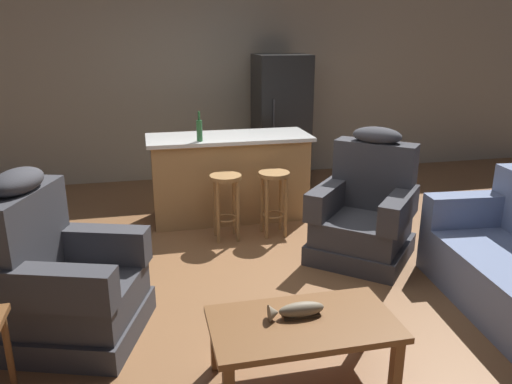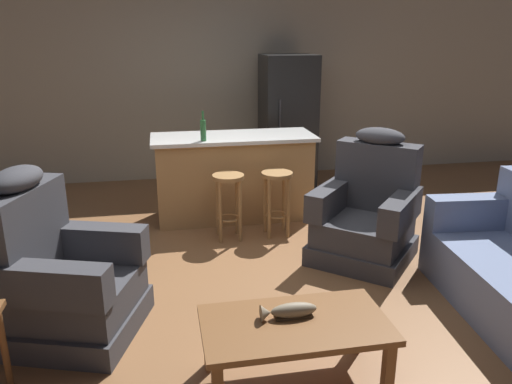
# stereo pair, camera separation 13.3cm
# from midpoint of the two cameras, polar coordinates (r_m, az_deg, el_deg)

# --- Properties ---
(ground_plane) EXTENTS (12.00, 12.00, 0.00)m
(ground_plane) POSITION_cam_midpoint_polar(r_m,az_deg,el_deg) (4.58, 0.87, -8.58)
(ground_plane) COLOR brown
(back_wall) EXTENTS (12.00, 0.05, 2.60)m
(back_wall) POSITION_cam_midpoint_polar(r_m,az_deg,el_deg) (7.23, -4.23, 11.89)
(back_wall) COLOR #A89E89
(back_wall) RESTS_ON ground_plane
(coffee_table) EXTENTS (1.10, 0.60, 0.42)m
(coffee_table) POSITION_cam_midpoint_polar(r_m,az_deg,el_deg) (3.06, 5.77, -15.43)
(coffee_table) COLOR brown
(coffee_table) RESTS_ON ground_plane
(fish_figurine) EXTENTS (0.34, 0.10, 0.10)m
(fish_figurine) POSITION_cam_midpoint_polar(r_m,az_deg,el_deg) (3.04, 5.00, -13.40)
(fish_figurine) COLOR #4C3823
(fish_figurine) RESTS_ON coffee_table
(recliner_near_lamp) EXTENTS (1.06, 1.06, 1.20)m
(recliner_near_lamp) POSITION_cam_midpoint_polar(r_m,az_deg,el_deg) (3.71, -20.44, -9.14)
(recliner_near_lamp) COLOR #3D3D42
(recliner_near_lamp) RESTS_ON ground_plane
(recliner_near_island) EXTENTS (1.19, 1.19, 1.20)m
(recliner_near_island) POSITION_cam_midpoint_polar(r_m,az_deg,el_deg) (4.77, 13.37, -2.49)
(recliner_near_island) COLOR #3D3D42
(recliner_near_island) RESTS_ON ground_plane
(kitchen_island) EXTENTS (1.80, 0.70, 0.95)m
(kitchen_island) POSITION_cam_midpoint_polar(r_m,az_deg,el_deg) (5.65, -1.89, 1.78)
(kitchen_island) COLOR #AD7F4C
(kitchen_island) RESTS_ON ground_plane
(bar_stool_left) EXTENTS (0.32, 0.32, 0.68)m
(bar_stool_left) POSITION_cam_midpoint_polar(r_m,az_deg,el_deg) (5.04, -2.41, -0.31)
(bar_stool_left) COLOR #A87A47
(bar_stool_left) RESTS_ON ground_plane
(bar_stool_right) EXTENTS (0.32, 0.32, 0.68)m
(bar_stool_right) POSITION_cam_midpoint_polar(r_m,az_deg,el_deg) (5.13, 3.13, 0.02)
(bar_stool_right) COLOR #A87A47
(bar_stool_right) RESTS_ON ground_plane
(refrigerator) EXTENTS (0.70, 0.69, 1.76)m
(refrigerator) POSITION_cam_midpoint_polar(r_m,az_deg,el_deg) (6.90, 4.18, 8.09)
(refrigerator) COLOR black
(refrigerator) RESTS_ON ground_plane
(bottle_tall_green) EXTENTS (0.06, 0.06, 0.31)m
(bottle_tall_green) POSITION_cam_midpoint_polar(r_m,az_deg,el_deg) (5.25, -5.33, 7.11)
(bottle_tall_green) COLOR #2D6B38
(bottle_tall_green) RESTS_ON kitchen_island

